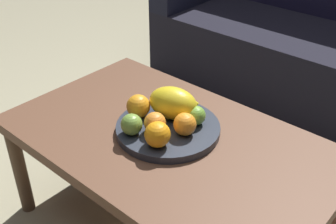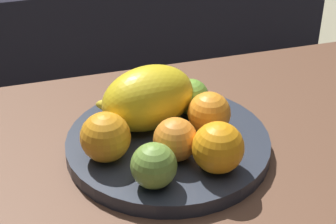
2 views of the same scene
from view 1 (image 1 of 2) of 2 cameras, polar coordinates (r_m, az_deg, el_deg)
The scene contains 11 objects.
coffee_table at distance 1.36m, azimuth 0.12°, elevation -4.97°, with size 1.05×0.64×0.42m.
couch at distance 2.40m, azimuth 19.54°, elevation 8.50°, with size 1.70×0.70×0.90m.
fruit_bowl at distance 1.35m, azimuth -0.00°, elevation -2.24°, with size 0.33×0.33×0.03m, color #2D333F.
melon_large_front at distance 1.36m, azimuth 0.67°, elevation 1.21°, with size 0.16×0.11×0.11m, color yellow.
orange_front at distance 1.29m, azimuth 2.31°, elevation -1.66°, with size 0.07×0.07×0.07m, color orange.
orange_left at distance 1.37m, azimuth -4.05°, elevation 0.78°, with size 0.08×0.08×0.08m, color orange.
orange_right at distance 1.29m, azimuth -1.78°, elevation -1.49°, with size 0.07×0.07×0.07m, color orange.
orange_back at distance 1.23m, azimuth -1.44°, elevation -3.07°, with size 0.08×0.08×0.08m, color orange.
apple_front at distance 1.29m, azimuth -4.96°, elevation -1.69°, with size 0.07×0.07×0.07m, color olive.
apple_left at distance 1.34m, azimuth 3.80°, elevation -0.48°, with size 0.06×0.06×0.06m, color #72A839.
banana_bunch at distance 1.39m, azimuth 0.89°, elevation 0.74°, with size 0.16×0.12×0.06m.
Camera 1 is at (0.71, -0.81, 1.21)m, focal length 44.96 mm.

